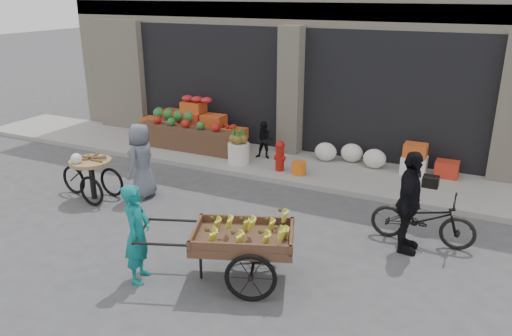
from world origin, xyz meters
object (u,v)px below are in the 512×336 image
at_px(fire_hydrant, 280,155).
at_px(seated_person, 264,140).
at_px(orange_bucket, 299,168).
at_px(banana_cart, 239,235).
at_px(pineapple_bin, 239,153).
at_px(cyclist, 409,203).
at_px(vendor_grey, 141,161).
at_px(bicycle, 423,218).
at_px(vendor_woman, 137,233).
at_px(tricycle_cart, 91,173).

distance_m(fire_hydrant, seated_person, 0.96).
height_order(orange_bucket, banana_cart, banana_cart).
distance_m(pineapple_bin, cyclist, 5.02).
height_order(pineapple_bin, vendor_grey, vendor_grey).
relative_size(fire_hydrant, bicycle, 0.41).
height_order(orange_bucket, seated_person, seated_person).
bearing_deg(vendor_woman, banana_cart, -84.05).
relative_size(orange_bucket, vendor_grey, 0.20).
distance_m(pineapple_bin, tricycle_cart, 3.51).
height_order(pineapple_bin, tricycle_cart, tricycle_cart).
bearing_deg(vendor_woman, seated_person, -12.69).
bearing_deg(cyclist, pineapple_bin, 59.50).
bearing_deg(bicycle, cyclist, 151.88).
bearing_deg(vendor_grey, tricycle_cart, -63.88).
height_order(banana_cart, vendor_grey, vendor_grey).
distance_m(vendor_woman, tricycle_cart, 3.49).
relative_size(vendor_woman, vendor_grey, 0.97).
distance_m(orange_bucket, tricycle_cart, 4.48).
bearing_deg(vendor_woman, fire_hydrant, -19.90).
bearing_deg(orange_bucket, fire_hydrant, 174.29).
xyz_separation_m(seated_person, cyclist, (3.97, -3.02, 0.27)).
bearing_deg(bicycle, orange_bucket, 55.61).
xyz_separation_m(orange_bucket, vendor_grey, (-2.55, -2.36, 0.51)).
relative_size(pineapple_bin, tricycle_cart, 0.36).
relative_size(vendor_grey, cyclist, 0.91).
distance_m(orange_bucket, seated_person, 1.42).
relative_size(pineapple_bin, vendor_grey, 0.33).
xyz_separation_m(vendor_grey, bicycle, (5.52, 0.44, -0.33)).
relative_size(fire_hydrant, cyclist, 0.41).
bearing_deg(pineapple_bin, seated_person, 56.31).
distance_m(banana_cart, cyclist, 2.85).
distance_m(orange_bucket, vendor_woman, 5.00).
height_order(seated_person, vendor_woman, vendor_woman).
distance_m(pineapple_bin, bicycle, 5.00).
distance_m(seated_person, vendor_woman, 5.67).
relative_size(tricycle_cart, vendor_grey, 0.92).
xyz_separation_m(pineapple_bin, vendor_woman, (1.01, -5.04, 0.39)).
bearing_deg(banana_cart, fire_hydrant, 85.34).
distance_m(orange_bucket, vendor_grey, 3.51).
relative_size(vendor_grey, bicycle, 0.91).
distance_m(banana_cart, vendor_grey, 3.83).
relative_size(fire_hydrant, banana_cart, 0.27).
bearing_deg(vendor_grey, fire_hydrant, 134.05).
height_order(tricycle_cart, cyclist, cyclist).
bearing_deg(seated_person, bicycle, -42.11).
bearing_deg(bicycle, vendor_woman, 128.68).
bearing_deg(tricycle_cart, vendor_grey, 34.56).
height_order(fire_hydrant, cyclist, cyclist).
bearing_deg(tricycle_cart, bicycle, 11.53).
xyz_separation_m(tricycle_cart, vendor_grey, (0.87, 0.54, 0.22)).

